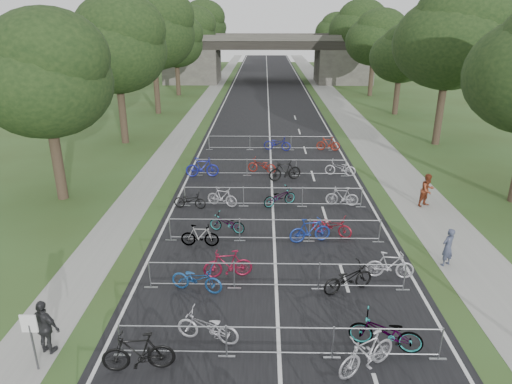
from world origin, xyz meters
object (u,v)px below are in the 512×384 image
at_px(pedestrian_a, 448,247).
at_px(pedestrian_c, 45,328).
at_px(overpass_bridge, 268,58).
at_px(park_sign, 31,332).
at_px(pedestrian_b, 427,190).

height_order(pedestrian_a, pedestrian_c, pedestrian_c).
height_order(overpass_bridge, pedestrian_c, overpass_bridge).
bearing_deg(park_sign, pedestrian_b, 39.48).
distance_m(overpass_bridge, park_sign, 62.41).
distance_m(park_sign, pedestrian_b, 19.22).
distance_m(overpass_bridge, pedestrian_a, 56.43).
distance_m(overpass_bridge, pedestrian_c, 61.71).
bearing_deg(park_sign, pedestrian_c, 90.00).
xyz_separation_m(overpass_bridge, pedestrian_b, (8.03, -49.78, -2.65)).
bearing_deg(pedestrian_c, pedestrian_a, -140.01).
xyz_separation_m(park_sign, pedestrian_c, (0.00, 0.72, -0.40)).
xyz_separation_m(park_sign, pedestrian_a, (13.60, 6.05, -0.47)).
distance_m(pedestrian_b, pedestrian_c, 18.77).
relative_size(pedestrian_a, pedestrian_b, 0.90).
xyz_separation_m(pedestrian_b, pedestrian_c, (-14.83, -11.50, -0.01)).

